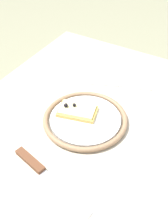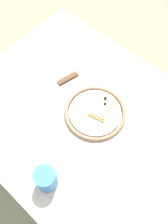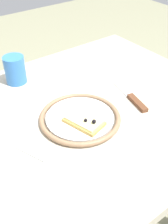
% 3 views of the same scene
% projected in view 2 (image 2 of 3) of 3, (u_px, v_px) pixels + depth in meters
% --- Properties ---
extents(ground_plane, '(6.00, 6.00, 0.00)m').
position_uv_depth(ground_plane, '(82.00, 166.00, 1.56)').
color(ground_plane, gray).
extents(dining_table, '(0.91, 0.73, 0.71)m').
position_uv_depth(dining_table, '(81.00, 125.00, 1.02)').
color(dining_table, '#BCB29E').
rests_on(dining_table, ground_plane).
extents(plate, '(0.23, 0.23, 0.02)m').
position_uv_depth(plate, '(95.00, 112.00, 0.92)').
color(plate, white).
rests_on(plate, dining_table).
extents(pizza_slice_near, '(0.09, 0.12, 0.03)m').
position_uv_depth(pizza_slice_near, '(102.00, 107.00, 0.92)').
color(pizza_slice_near, tan).
rests_on(pizza_slice_near, plate).
extents(knife, '(0.07, 0.24, 0.01)m').
position_uv_depth(knife, '(61.00, 82.00, 0.99)').
color(knife, silver).
rests_on(knife, dining_table).
extents(fork, '(0.09, 0.19, 0.00)m').
position_uv_depth(fork, '(134.00, 148.00, 0.86)').
color(fork, silver).
rests_on(fork, dining_table).
extents(cup, '(0.07, 0.07, 0.09)m').
position_uv_depth(cup, '(46.00, 179.00, 0.77)').
color(cup, '#3372BF').
rests_on(cup, dining_table).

